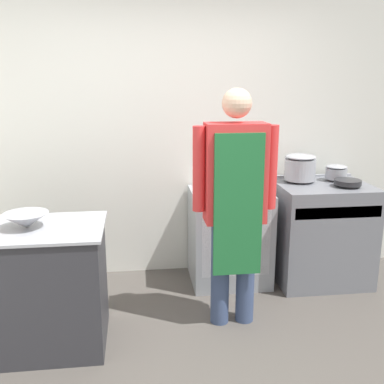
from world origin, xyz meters
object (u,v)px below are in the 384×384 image
at_px(person_cook, 235,196).
at_px(stock_pot, 300,167).
at_px(fridge_unit, 229,237).
at_px(stove, 320,232).
at_px(mixing_bowl, 26,221).
at_px(saute_pan, 348,182).
at_px(sauce_pot, 336,172).

height_order(person_cook, stock_pot, person_cook).
height_order(fridge_unit, stock_pot, stock_pot).
height_order(stove, person_cook, person_cook).
bearing_deg(mixing_bowl, saute_pan, 14.51).
distance_m(person_cook, stock_pot, 1.10).
relative_size(fridge_unit, sauce_pot, 4.43).
bearing_deg(mixing_bowl, sauce_pot, 19.39).
height_order(stove, stock_pot, stock_pot).
bearing_deg(saute_pan, mixing_bowl, -165.49).
bearing_deg(fridge_unit, saute_pan, -10.83).
relative_size(stove, stock_pot, 3.34).
height_order(stove, fridge_unit, stove).
xyz_separation_m(mixing_bowl, saute_pan, (2.57, 0.66, 0.04)).
bearing_deg(person_cook, stock_pot, 44.94).
bearing_deg(mixing_bowl, person_cook, 5.14).
bearing_deg(stock_pot, sauce_pot, 0.00).
relative_size(stove, fridge_unit, 1.09).
xyz_separation_m(stove, sauce_pot, (0.16, 0.12, 0.54)).
bearing_deg(mixing_bowl, stove, 18.05).
bearing_deg(person_cook, fridge_unit, 80.37).
xyz_separation_m(person_cook, sauce_pot, (1.13, 0.77, -0.01)).
xyz_separation_m(stove, mixing_bowl, (-2.40, -0.78, 0.46)).
xyz_separation_m(stove, saute_pan, (0.16, -0.12, 0.50)).
xyz_separation_m(person_cook, mixing_bowl, (-1.44, -0.13, -0.09)).
height_order(mixing_bowl, stock_pot, stock_pot).
bearing_deg(stove, stock_pot, 146.90).
bearing_deg(sauce_pot, stock_pot, -180.00).
bearing_deg(fridge_unit, person_cook, -99.63).
distance_m(saute_pan, sauce_pot, 0.24).
bearing_deg(stock_pot, person_cook, -135.06).
distance_m(fridge_unit, stock_pot, 0.90).
relative_size(stove, saute_pan, 3.99).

